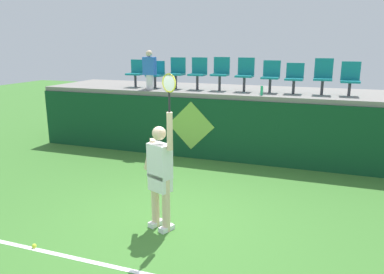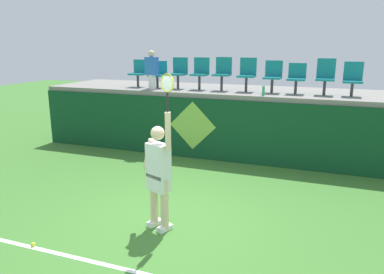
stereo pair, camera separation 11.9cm
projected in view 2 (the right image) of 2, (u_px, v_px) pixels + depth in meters
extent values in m
plane|color=#3D752D|center=(165.00, 223.00, 6.29)|extent=(40.00, 40.00, 0.00)
cube|color=#0F4223|center=(226.00, 130.00, 9.49)|extent=(10.97, 0.20, 1.60)
cube|color=gray|center=(238.00, 92.00, 10.35)|extent=(10.97, 2.46, 0.12)
cube|color=white|center=(122.00, 269.00, 5.01)|extent=(9.87, 0.08, 0.01)
cube|color=white|center=(155.00, 223.00, 6.21)|extent=(0.21, 0.29, 0.08)
cube|color=white|center=(165.00, 228.00, 6.04)|extent=(0.21, 0.29, 0.08)
cylinder|color=beige|center=(154.00, 201.00, 6.12)|extent=(0.13, 0.13, 0.88)
cylinder|color=beige|center=(165.00, 205.00, 5.94)|extent=(0.13, 0.13, 0.88)
cube|color=white|center=(159.00, 182.00, 5.94)|extent=(0.42, 0.35, 0.28)
cube|color=white|center=(158.00, 161.00, 5.85)|extent=(0.44, 0.35, 0.55)
sphere|color=beige|center=(158.00, 133.00, 5.74)|extent=(0.22, 0.22, 0.22)
cylinder|color=beige|center=(148.00, 154.00, 6.00)|extent=(0.27, 0.18, 0.55)
cylinder|color=beige|center=(168.00, 131.00, 5.57)|extent=(0.09, 0.09, 0.58)
cylinder|color=black|center=(168.00, 102.00, 5.46)|extent=(0.03, 0.03, 0.30)
torus|color=gold|center=(167.00, 83.00, 5.39)|extent=(0.27, 0.13, 0.28)
ellipsoid|color=silver|center=(167.00, 83.00, 5.39)|extent=(0.23, 0.11, 0.24)
sphere|color=#D1E533|center=(33.00, 244.00, 5.56)|extent=(0.07, 0.07, 0.07)
cylinder|color=#26B272|center=(263.00, 91.00, 9.08)|extent=(0.06, 0.06, 0.23)
cylinder|color=#38383D|center=(138.00, 81.00, 10.88)|extent=(0.07, 0.07, 0.35)
cube|color=#147F89|center=(138.00, 74.00, 10.83)|extent=(0.44, 0.42, 0.05)
cube|color=#147F89|center=(141.00, 66.00, 10.95)|extent=(0.44, 0.04, 0.38)
cylinder|color=#38383D|center=(157.00, 82.00, 10.66)|extent=(0.07, 0.07, 0.33)
cube|color=#147F89|center=(157.00, 75.00, 10.62)|extent=(0.44, 0.42, 0.05)
cube|color=#147F89|center=(160.00, 67.00, 10.74)|extent=(0.44, 0.04, 0.38)
cylinder|color=#38383D|center=(178.00, 82.00, 10.44)|extent=(0.07, 0.07, 0.38)
cube|color=#147F89|center=(178.00, 74.00, 10.39)|extent=(0.44, 0.42, 0.05)
cube|color=#147F89|center=(180.00, 65.00, 10.50)|extent=(0.44, 0.04, 0.43)
cylinder|color=#38383D|center=(199.00, 83.00, 10.22)|extent=(0.07, 0.07, 0.39)
cube|color=#147F89|center=(199.00, 75.00, 10.17)|extent=(0.44, 0.42, 0.05)
cube|color=#147F89|center=(202.00, 65.00, 10.28)|extent=(0.44, 0.04, 0.43)
cylinder|color=#38383D|center=(222.00, 83.00, 10.00)|extent=(0.07, 0.07, 0.40)
cube|color=#147F89|center=(222.00, 75.00, 9.95)|extent=(0.44, 0.42, 0.05)
cube|color=#147F89|center=(224.00, 65.00, 10.06)|extent=(0.44, 0.04, 0.44)
cylinder|color=#38383D|center=(246.00, 85.00, 9.78)|extent=(0.07, 0.07, 0.38)
cube|color=#147F89|center=(246.00, 76.00, 9.72)|extent=(0.44, 0.42, 0.05)
cube|color=#147F89|center=(248.00, 66.00, 9.84)|extent=(0.44, 0.04, 0.45)
cylinder|color=#38383D|center=(272.00, 86.00, 9.55)|extent=(0.07, 0.07, 0.36)
cube|color=#147F89|center=(272.00, 78.00, 9.50)|extent=(0.44, 0.42, 0.05)
cube|color=#147F89|center=(274.00, 68.00, 9.62)|extent=(0.44, 0.04, 0.41)
cylinder|color=#38383D|center=(296.00, 87.00, 9.35)|extent=(0.07, 0.07, 0.34)
cube|color=#147F89|center=(296.00, 79.00, 9.30)|extent=(0.44, 0.42, 0.05)
cube|color=#147F89|center=(297.00, 70.00, 9.42)|extent=(0.44, 0.04, 0.37)
cylinder|color=#38383D|center=(324.00, 88.00, 9.12)|extent=(0.07, 0.07, 0.36)
cube|color=#147F89|center=(325.00, 80.00, 9.07)|extent=(0.44, 0.42, 0.05)
cube|color=#147F89|center=(326.00, 68.00, 9.17)|extent=(0.44, 0.04, 0.48)
cylinder|color=#38383D|center=(352.00, 90.00, 8.91)|extent=(0.07, 0.07, 0.33)
cube|color=#147F89|center=(353.00, 82.00, 8.86)|extent=(0.44, 0.42, 0.05)
cube|color=#147F89|center=(353.00, 71.00, 8.97)|extent=(0.44, 0.04, 0.44)
cylinder|color=white|center=(152.00, 82.00, 10.35)|extent=(0.20, 0.20, 0.40)
cube|color=blue|center=(152.00, 66.00, 10.24)|extent=(0.34, 0.20, 0.48)
sphere|color=beige|center=(151.00, 54.00, 10.16)|extent=(0.18, 0.18, 0.18)
cube|color=#0F4223|center=(193.00, 158.00, 9.88)|extent=(0.90, 0.01, 0.00)
plane|color=#8CC64C|center=(193.00, 126.00, 9.67)|extent=(1.27, 0.00, 1.27)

